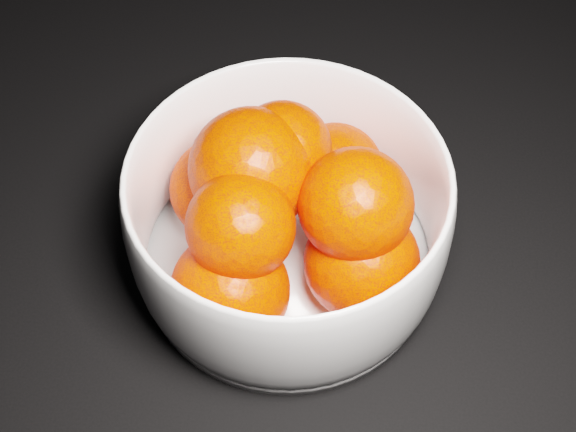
# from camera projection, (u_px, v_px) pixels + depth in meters

# --- Properties ---
(ground) EXTENTS (3.00, 3.00, 0.00)m
(ground) POSITION_uv_depth(u_px,v_px,m) (165.00, 48.00, 0.83)
(ground) COLOR black
(ground) RESTS_ON ground
(bowl) EXTENTS (0.25, 0.25, 0.12)m
(bowl) POSITION_uv_depth(u_px,v_px,m) (288.00, 221.00, 0.62)
(bowl) COLOR white
(bowl) RESTS_ON ground
(orange_pile) EXTENTS (0.20, 0.21, 0.14)m
(orange_pile) POSITION_uv_depth(u_px,v_px,m) (284.00, 210.00, 0.60)
(orange_pile) COLOR #F52800
(orange_pile) RESTS_ON bowl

